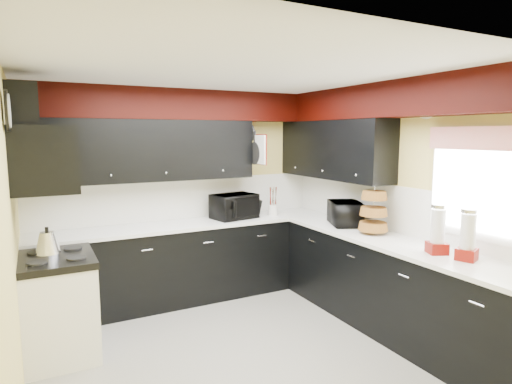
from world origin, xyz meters
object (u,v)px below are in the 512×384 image
at_px(microwave, 346,213).
at_px(kettle, 48,243).
at_px(knife_block, 255,207).
at_px(utensil_crock, 273,210).
at_px(toaster_oven, 235,206).

height_order(microwave, kettle, microwave).
height_order(microwave, knife_block, microwave).
bearing_deg(utensil_crock, microwave, -63.66).
relative_size(toaster_oven, utensil_crock, 3.80).
bearing_deg(knife_block, toaster_oven, 175.03).
bearing_deg(utensil_crock, kettle, -168.15).
bearing_deg(utensil_crock, toaster_oven, 175.65).
relative_size(microwave, kettle, 2.26).
bearing_deg(kettle, knife_block, 15.47).
height_order(toaster_oven, utensil_crock, toaster_oven).
xyz_separation_m(utensil_crock, knife_block, (-0.21, 0.12, 0.04)).
bearing_deg(toaster_oven, utensil_crock, -14.89).
height_order(knife_block, kettle, knife_block).
xyz_separation_m(knife_block, kettle, (-2.45, -0.68, -0.03)).
relative_size(toaster_oven, microwave, 1.08).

